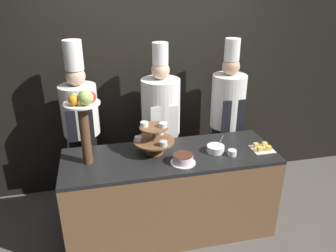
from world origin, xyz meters
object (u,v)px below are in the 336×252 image
Objects in this scene: fruit_pedestal at (84,114)px; cup_white at (232,153)px; tiered_stand at (154,137)px; cake_square_tray at (262,148)px; chef_left at (81,124)px; chef_center_left at (161,120)px; chef_center_right at (227,113)px; cake_round at (183,159)px; serving_bowl_near at (216,149)px.

fruit_pedestal is 8.59× the size of cup_white.
tiered_stand is at bearing 5.65° from fruit_pedestal.
cake_square_tray is (0.33, 0.05, -0.01)m from cup_white.
chef_left is (-0.07, 0.58, -0.33)m from fruit_pedestal.
cup_white is 0.33m from cake_square_tray.
chef_center_left is (-0.85, 0.69, 0.08)m from cake_square_tray.
cake_round is at bearing -133.30° from chef_center_right.
cake_square_tray is 0.11× the size of chef_left.
cake_square_tray is (1.02, -0.16, -0.14)m from tiered_stand.
cake_square_tray is 1.82m from chef_left.
chef_center_right is (0.37, 0.63, 0.08)m from serving_bowl_near.
chef_left reaches higher than chef_center_left.
chef_left is at bearing 179.99° from chef_center_right.
fruit_pedestal reaches higher than cake_round.
fruit_pedestal is 3.08× the size of cake_round.
serving_bowl_near reaches higher than cup_white.
chef_center_right is at bearing 97.07° from cake_square_tray.
cup_white is at bearing -28.37° from chef_left.
chef_left is at bearing 151.63° from cup_white.
serving_bowl_near reaches higher than cake_round.
chef_center_right reaches higher than fruit_pedestal.
cake_round is 0.12× the size of chef_left.
chef_center_right reaches higher than cup_white.
cup_white is (1.29, -0.15, -0.44)m from fruit_pedestal.
chef_left is (-1.23, 0.63, 0.10)m from serving_bowl_near.
serving_bowl_near is 0.09× the size of chef_center_right.
chef_left is at bearing 152.84° from serving_bowl_near.
fruit_pedestal is 1.37m from cup_white.
tiered_stand is 1.70× the size of cake_round.
tiered_stand is 0.21× the size of chef_center_left.
fruit_pedestal is at bearing 173.31° from cup_white.
cake_square_tray is 1.22× the size of serving_bowl_near.
cake_round is at bearing -86.90° from chef_center_left.
tiered_stand is at bearing 131.17° from cake_round.
tiered_stand is 1.07m from chef_center_right.
fruit_pedestal is 0.67m from chef_left.
fruit_pedestal is at bearing 167.15° from cake_round.
tiered_stand reaches higher than cake_round.
cake_square_tray is (1.62, -0.10, -0.45)m from fruit_pedestal.
serving_bowl_near is (-0.13, 0.10, 0.00)m from cup_white.
fruit_pedestal is (-0.60, -0.06, 0.31)m from tiered_stand.
fruit_pedestal is 0.94m from cake_round.
serving_bowl_near is at bearing -120.18° from chef_center_right.
chef_left reaches higher than fruit_pedestal.
fruit_pedestal is 1.68m from chef_center_right.
chef_center_left is at bearing 141.07° from cake_square_tray.
serving_bowl_near is at bearing -27.16° from chef_left.
cake_round is 1.17m from chef_left.
chef_center_left is at bearing 71.79° from tiered_stand.
chef_center_left is 0.76m from chef_center_right.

